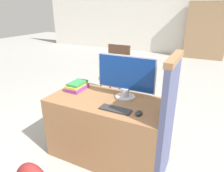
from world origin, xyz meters
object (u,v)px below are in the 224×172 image
at_px(monitor, 126,77).
at_px(keyboard, 115,109).
at_px(far_chair, 116,70).
at_px(mouse, 139,113).
at_px(book_stack, 77,86).

distance_m(monitor, keyboard, 0.39).
relative_size(monitor, far_chair, 0.64).
xyz_separation_m(monitor, mouse, (0.26, -0.29, -0.23)).
relative_size(book_stack, far_chair, 0.27).
relative_size(keyboard, far_chair, 0.31).
bearing_deg(far_chair, monitor, -101.53).
height_order(monitor, keyboard, monitor).
bearing_deg(mouse, book_stack, 163.90).
xyz_separation_m(keyboard, mouse, (0.23, 0.02, 0.01)).
xyz_separation_m(keyboard, book_stack, (-0.65, 0.28, 0.04)).
height_order(mouse, far_chair, far_chair).
bearing_deg(monitor, keyboard, -84.97).
bearing_deg(mouse, monitor, 131.73).
bearing_deg(far_chair, keyboard, -105.17).
distance_m(monitor, mouse, 0.45).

